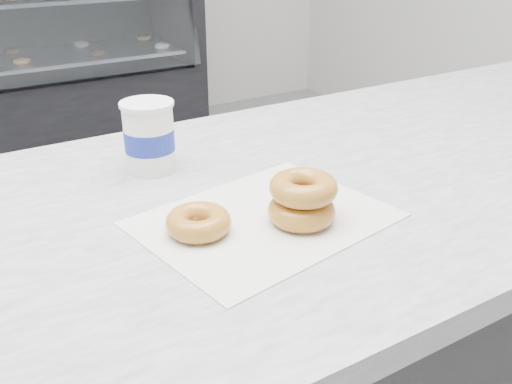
# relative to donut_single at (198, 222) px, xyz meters

# --- Properties ---
(wax_paper) EXTENTS (0.38, 0.31, 0.00)m
(wax_paper) POSITION_rel_donut_single_xyz_m (0.10, -0.01, -0.02)
(wax_paper) COLOR silver
(wax_paper) RESTS_ON counter
(donut_single) EXTENTS (0.12, 0.12, 0.03)m
(donut_single) POSITION_rel_donut_single_xyz_m (0.00, 0.00, 0.00)
(donut_single) COLOR #C18035
(donut_single) RESTS_ON wax_paper
(donut_stack) EXTENTS (0.11, 0.11, 0.07)m
(donut_stack) POSITION_rel_donut_single_xyz_m (0.14, -0.05, 0.02)
(donut_stack) COLOR #C18035
(donut_stack) RESTS_ON wax_paper
(coffee_cup) EXTENTS (0.11, 0.11, 0.12)m
(coffee_cup) POSITION_rel_donut_single_xyz_m (0.03, 0.24, 0.04)
(coffee_cup) COLOR white
(coffee_cup) RESTS_ON counter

